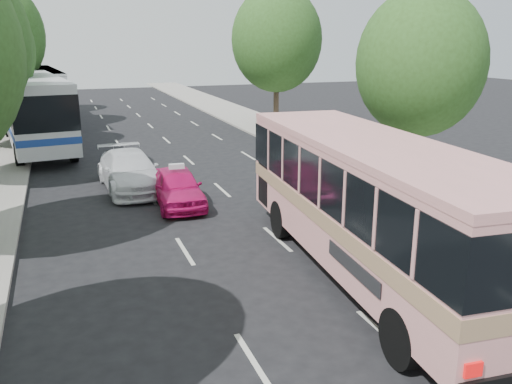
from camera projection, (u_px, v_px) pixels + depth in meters
name	position (u px, v px, depth m)	size (l,w,h in m)	color
ground	(302.00, 301.00, 12.73)	(120.00, 120.00, 0.00)	black
sidewalk_right	(292.00, 137.00, 33.59)	(4.00, 90.00, 0.12)	#9E998E
tree_left_f	(3.00, 38.00, 42.60)	(5.88, 5.88, 9.16)	#38281E
tree_right_near	(424.00, 58.00, 21.37)	(5.10, 5.10, 7.95)	#38281E
tree_right_far	(278.00, 36.00, 35.70)	(6.00, 6.00, 9.35)	#38281E
pink_bus	(372.00, 194.00, 13.46)	(3.65, 11.40, 3.58)	pink
pink_taxi	(177.00, 187.00, 19.90)	(1.64, 4.08, 1.39)	#D31266
white_pickup	(130.00, 171.00, 22.03)	(2.14, 5.26, 1.53)	white
tour_coach_front	(33.00, 106.00, 29.90)	(4.43, 13.51, 3.97)	silver
tour_coach_rear	(38.00, 91.00, 39.11)	(4.02, 13.08, 3.85)	white
taxi_roof_sign	(177.00, 166.00, 19.69)	(0.55, 0.18, 0.18)	silver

